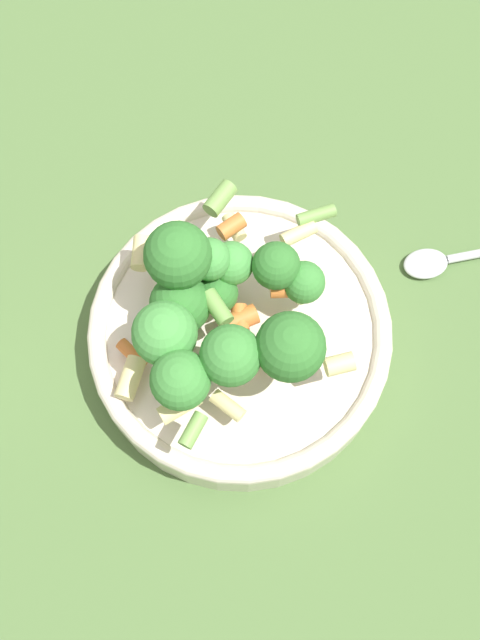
% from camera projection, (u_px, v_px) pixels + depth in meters
% --- Properties ---
extents(ground_plane, '(3.00, 3.00, 0.00)m').
position_uv_depth(ground_plane, '(240.00, 346.00, 0.58)').
color(ground_plane, '#4C6B38').
extents(bowl, '(0.22, 0.22, 0.04)m').
position_uv_depth(bowl, '(240.00, 336.00, 0.56)').
color(bowl, beige).
rests_on(bowl, ground_plane).
extents(pasta_salad, '(0.20, 0.18, 0.09)m').
position_uv_depth(pasta_salad, '(217.00, 312.00, 0.49)').
color(pasta_salad, '#8CB766').
rests_on(pasta_salad, bowl).
extents(spoon, '(0.10, 0.15, 0.01)m').
position_uv_depth(spoon, '(466.00, 256.00, 0.60)').
color(spoon, silver).
rests_on(spoon, ground_plane).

